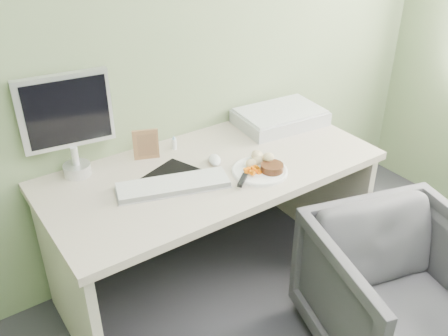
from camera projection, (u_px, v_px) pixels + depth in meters
wall_back at (166, 18)px, 2.32m from camera, size 3.50×0.00×3.50m
desk at (213, 199)px, 2.46m from camera, size 1.60×0.75×0.73m
plate at (260, 171)px, 2.32m from camera, size 0.26×0.26×0.01m
steak at (272, 168)px, 2.30m from camera, size 0.11×0.11×0.03m
potato_pile at (258, 157)px, 2.36m from camera, size 0.13×0.11×0.06m
carrot_heap at (252, 170)px, 2.28m from camera, size 0.06×0.05×0.04m
steak_knife at (245, 176)px, 2.25m from camera, size 0.21×0.18×0.02m
mousepad at (173, 175)px, 2.30m from camera, size 0.29×0.27×0.00m
keyboard at (173, 185)px, 2.20m from camera, size 0.51×0.29×0.02m
computer_mouse at (215, 160)px, 2.39m from camera, size 0.10×0.12×0.04m
photo_frame at (146, 144)px, 2.40m from camera, size 0.12×0.06×0.15m
eyedrop_bottle at (174, 143)px, 2.50m from camera, size 0.03×0.03×0.08m
scanner at (280, 118)px, 2.76m from camera, size 0.50×0.36×0.07m
monitor at (67, 120)px, 2.18m from camera, size 0.40×0.13×0.48m
desk_chair at (398, 293)px, 2.21m from camera, size 0.87×0.88×0.66m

